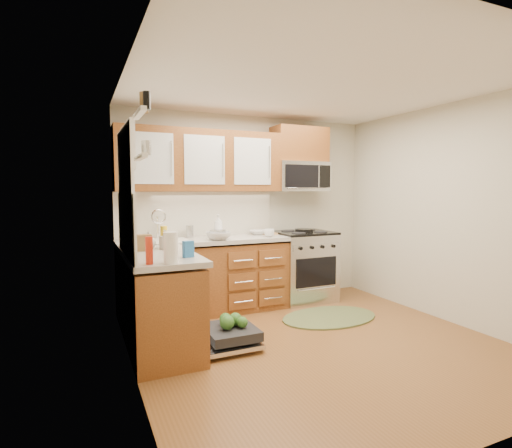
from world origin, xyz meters
name	(u,v)px	position (x,y,z in m)	size (l,w,h in m)	color
floor	(319,344)	(0.00, 0.00, 0.00)	(3.50, 3.50, 0.00)	brown
ceiling	(322,85)	(0.00, 0.00, 2.50)	(3.50, 3.50, 0.00)	white
wall_back	(249,210)	(0.00, 1.75, 1.25)	(3.50, 0.04, 2.50)	beige
wall_front	(493,238)	(0.00, -1.75, 1.25)	(3.50, 0.04, 2.50)	beige
wall_left	(132,225)	(-1.75, 0.00, 1.25)	(0.04, 3.50, 2.50)	beige
wall_right	(450,214)	(1.75, 0.00, 1.25)	(0.04, 3.50, 2.50)	beige
base_cabinet_back	(205,278)	(-0.73, 1.45, 0.42)	(2.05, 0.60, 0.85)	#5A2E14
base_cabinet_left	(160,305)	(-1.45, 0.52, 0.42)	(0.60, 1.25, 0.85)	#5A2E14
countertop_back	(205,241)	(-0.72, 1.44, 0.90)	(2.07, 0.64, 0.05)	#A49F96
countertop_left	(160,256)	(-1.44, 0.53, 0.90)	(0.64, 1.27, 0.05)	#A49F96
backsplash_back	(198,214)	(-0.73, 1.74, 1.21)	(2.05, 0.02, 0.57)	silver
backsplash_left	(126,224)	(-1.74, 0.52, 1.21)	(0.02, 1.25, 0.57)	silver
upper_cabinets	(201,161)	(-0.73, 1.57, 1.88)	(2.05, 0.35, 0.75)	#5A2E14
cabinet_over_mw	(299,145)	(0.68, 1.57, 2.13)	(0.76, 0.35, 0.47)	#5A2E14
range	(304,266)	(0.68, 1.43, 0.47)	(0.76, 0.64, 0.95)	silver
microwave	(300,177)	(0.68, 1.55, 1.70)	(0.76, 0.38, 0.40)	silver
sink	(162,252)	(-1.25, 1.42, 0.80)	(0.62, 0.50, 0.26)	white
dishwasher	(226,337)	(-0.86, 0.30, 0.10)	(0.70, 0.60, 0.20)	silver
window	(125,187)	(-1.74, 0.50, 1.55)	(0.03, 1.05, 1.05)	white
window_blind	(127,149)	(-1.71, 0.50, 1.88)	(0.02, 0.96, 0.40)	white
shelf_upper	(139,113)	(-1.72, -0.35, 2.05)	(0.04, 0.40, 0.03)	white
shelf_lower	(140,157)	(-1.72, -0.35, 1.75)	(0.04, 0.40, 0.03)	white
rug	(329,317)	(0.56, 0.62, 0.01)	(1.20, 0.78, 0.02)	#5C653A
skillet	(304,230)	(0.64, 1.37, 0.97)	(0.24, 0.24, 0.05)	black
stock_pot	(218,234)	(-0.60, 1.29, 0.98)	(0.20, 0.20, 0.12)	silver
cutting_board	(267,233)	(0.18, 1.55, 0.93)	(0.27, 0.17, 0.02)	#AF7850
canister	(190,231)	(-0.87, 1.60, 1.00)	(0.10, 0.10, 0.15)	silver
paper_towel_roll	(171,248)	(-1.45, -0.02, 1.05)	(0.12, 0.12, 0.26)	white
mustard_bottle	(164,237)	(-1.33, 0.87, 1.04)	(0.07, 0.07, 0.22)	yellow
red_bottle	(149,250)	(-1.62, 0.00, 1.04)	(0.06, 0.06, 0.22)	#B1230E
wooden_box	(143,243)	(-1.56, 0.75, 1.00)	(0.16, 0.11, 0.16)	brown
blue_carton	(188,249)	(-1.25, 0.20, 1.00)	(0.09, 0.05, 0.15)	#2465AB
bowl_a	(258,232)	(0.05, 1.56, 0.95)	(0.23, 0.23, 0.06)	#999999
bowl_b	(219,236)	(-0.61, 1.25, 0.97)	(0.30, 0.30, 0.09)	#999999
cup	(269,233)	(0.07, 1.26, 0.98)	(0.13, 0.13, 0.10)	#999999
soap_bottle_a	(218,226)	(-0.56, 1.40, 1.07)	(0.11, 0.11, 0.29)	#999999
soap_bottle_b	(165,240)	(-1.34, 0.77, 1.02)	(0.09, 0.09, 0.19)	#999999
soap_bottle_c	(149,240)	(-1.48, 0.86, 1.01)	(0.14, 0.14, 0.18)	#999999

